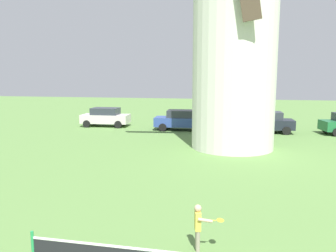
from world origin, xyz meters
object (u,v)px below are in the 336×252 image
at_px(windmill, 236,7).
at_px(player_far, 199,225).
at_px(parked_car_cream, 106,117).
at_px(parked_car_blue, 184,120).
at_px(parked_car_black, 266,122).

distance_m(windmill, player_far, 14.21).
height_order(parked_car_cream, parked_car_blue, same).
height_order(player_far, parked_car_blue, parked_car_blue).
bearing_deg(parked_car_blue, parked_car_black, 0.86).
distance_m(parked_car_cream, parked_car_blue, 6.75).
relative_size(parked_car_cream, parked_car_blue, 0.88).
relative_size(player_far, parked_car_black, 0.29).
distance_m(player_far, parked_car_black, 18.38).
height_order(player_far, parked_car_cream, parked_car_cream).
distance_m(windmill, parked_car_black, 9.60).
bearing_deg(player_far, windmill, 87.40).
bearing_deg(parked_car_blue, player_far, -79.73).
bearing_deg(parked_car_cream, parked_car_black, -2.24).
bearing_deg(parked_car_blue, windmill, -56.91).
bearing_deg(windmill, parked_car_blue, 123.09).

